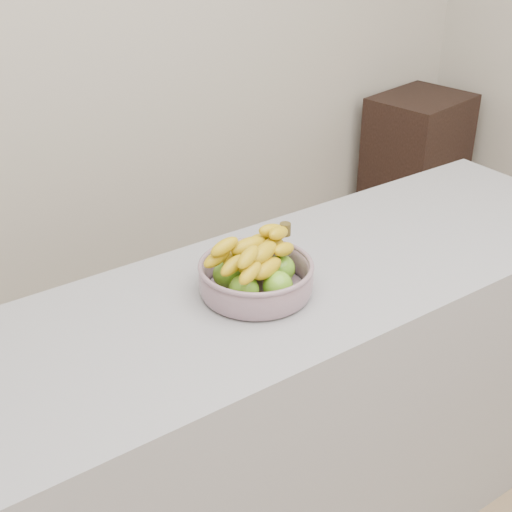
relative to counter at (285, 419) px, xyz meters
The scene contains 3 objects.
counter is the anchor object (origin of this frame).
cabinet 1.98m from the counter, 33.34° to the left, with size 0.46×0.37×0.82m, color black.
fruit_bowl 0.51m from the counter, behind, with size 0.27×0.27×0.15m.
Camera 1 is at (-0.94, -0.49, 1.80)m, focal length 50.00 mm.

